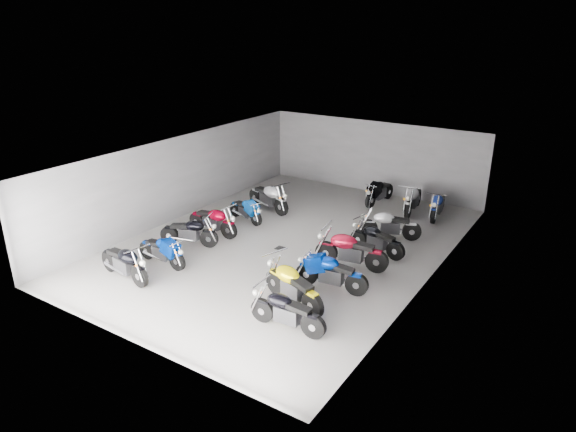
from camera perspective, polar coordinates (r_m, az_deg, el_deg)
name	(u,v)px	position (r m, az deg, el deg)	size (l,w,h in m)	color
ground	(288,243)	(17.99, 0.03, -3.06)	(14.00, 14.00, 0.00)	gray
wall_back	(373,157)	(23.34, 9.46, 6.49)	(10.00, 0.10, 3.20)	gray
wall_left	(180,177)	(20.42, -11.87, 4.23)	(0.10, 14.00, 3.20)	gray
wall_right	(433,231)	(15.44, 15.82, -1.62)	(0.10, 14.00, 3.20)	gray
ceiling	(288,154)	(16.93, 0.03, 6.94)	(10.00, 14.00, 0.04)	black
drain_grate	(280,248)	(17.60, -0.86, -3.60)	(0.32, 0.32, 0.01)	black
motorcycle_left_a	(124,263)	(16.14, -17.73, -4.95)	(2.26, 0.53, 0.99)	black
motorcycle_left_b	(162,251)	(16.76, -13.81, -3.76)	(2.04, 0.43, 0.89)	black
motorcycle_left_c	(190,232)	(17.96, -10.88, -1.74)	(2.02, 0.86, 0.93)	black
motorcycle_left_d	(213,221)	(18.74, -8.32, -0.52)	(2.21, 0.44, 0.97)	black
motorcycle_left_e	(246,210)	(19.86, -4.70, 0.68)	(1.88, 0.66, 0.84)	black
motorcycle_left_f	(269,197)	(20.92, -2.16, 2.11)	(2.32, 0.82, 1.04)	black
motorcycle_right_a	(286,311)	(13.03, -0.19, -10.55)	(2.13, 0.44, 0.93)	black
motorcycle_right_b	(292,286)	(14.06, 0.50, -7.77)	(2.27, 0.90, 1.03)	black
motorcycle_right_c	(331,273)	(14.87, 4.75, -6.31)	(2.21, 0.52, 0.97)	black
motorcycle_right_d	(350,251)	(16.20, 6.94, -3.83)	(2.37, 0.59, 1.05)	black
motorcycle_right_e	(376,240)	(17.30, 9.80, -2.60)	(2.07, 0.53, 0.91)	black
motorcycle_right_f	(389,225)	(18.53, 11.20, -0.98)	(2.07, 0.99, 0.96)	black
motorcycle_back_d	(379,192)	(22.06, 10.10, 2.66)	(0.48, 2.16, 0.95)	black
motorcycle_back_e	(413,199)	(21.34, 13.72, 1.88)	(0.54, 2.35, 1.04)	black
motorcycle_back_f	(438,205)	(21.01, 16.31, 1.21)	(0.50, 2.18, 0.96)	black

